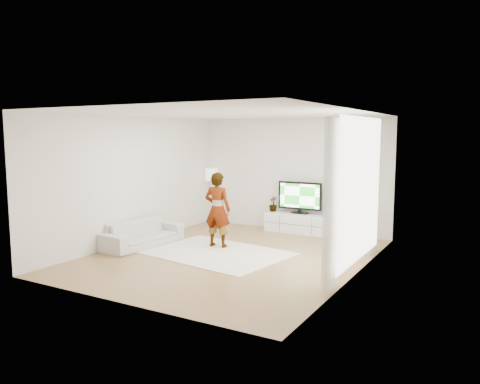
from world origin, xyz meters
The scene contains 17 objects.
floor centered at (0.00, 0.00, 0.00)m, with size 6.00×6.00×0.00m, color #A5814A.
ceiling centered at (0.00, 0.00, 2.80)m, with size 6.00×6.00×0.00m, color white.
wall_left centered at (-2.50, 0.00, 1.40)m, with size 0.02×6.00×2.80m, color silver.
wall_right centered at (2.50, 0.00, 1.40)m, with size 0.02×6.00×2.80m, color silver.
wall_back centered at (0.00, 3.00, 1.40)m, with size 5.00×0.02×2.80m, color silver.
wall_front centered at (0.00, -3.00, 1.40)m, with size 5.00×0.02×2.80m, color silver.
window centered at (2.48, 0.30, 1.45)m, with size 0.01×2.60×2.50m, color white.
curtain_near centered at (2.40, -1.00, 1.35)m, with size 0.04×0.70×2.60m, color white.
curtain_far centered at (2.40, 1.60, 1.35)m, with size 0.04×0.70×2.60m, color white.
media_console centered at (0.31, 2.76, 0.24)m, with size 1.68×0.48×0.47m.
television centered at (0.31, 2.79, 0.89)m, with size 1.12×0.22×0.78m.
game_console centered at (1.05, 2.76, 0.59)m, with size 0.09×0.18×0.23m.
potted_plant centered at (-0.40, 2.77, 0.66)m, with size 0.21×0.21×0.37m, color #3F7238.
rug centered at (-0.37, 0.06, 0.01)m, with size 2.79×2.01×0.01m, color white.
player centered at (-0.63, 0.53, 0.81)m, with size 0.58×0.38×1.60m, color #334772.
sofa centered at (-2.09, -0.22, 0.28)m, with size 1.90×0.74×0.55m, color beige.
floor_lamp centered at (-2.20, 2.70, 1.27)m, with size 0.33×0.33×1.50m.
Camera 1 is at (4.66, -7.75, 2.40)m, focal length 35.00 mm.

